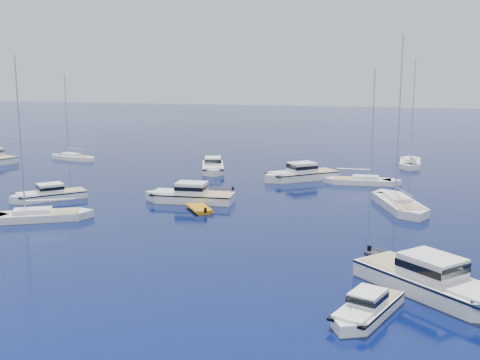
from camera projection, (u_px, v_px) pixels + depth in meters
name	position (u px, v px, depth m)	size (l,w,h in m)	color
ground	(104.00, 278.00, 39.82)	(400.00, 400.00, 0.00)	#08144F
motor_cruiser_near	(366.00, 316.00, 33.57)	(2.22, 7.26, 1.91)	silver
motor_cruiser_right	(433.00, 294.00, 36.94)	(3.65, 11.94, 3.13)	silver
motor_cruiser_left	(49.00, 200.00, 64.00)	(2.65, 8.65, 2.27)	white
motor_cruiser_centre	(190.00, 202.00, 62.92)	(3.20, 10.45, 2.74)	silver
motor_cruiser_distant	(300.00, 180.00, 75.71)	(3.34, 10.92, 2.87)	silver
motor_cruiser_horizon	(213.00, 171.00, 81.96)	(2.97, 9.69, 2.54)	white
sailboat_mid_r	(399.00, 208.00, 60.13)	(3.21, 12.35, 18.15)	silver
sailboat_mid_l	(38.00, 220.00, 55.29)	(2.81, 10.81, 15.88)	silver
sailboat_centre	(362.00, 184.00, 72.83)	(2.60, 10.00, 14.70)	silver
sailboat_sails_r	(410.00, 165.00, 87.14)	(2.89, 11.10, 16.32)	white
sailboat_far_l	(73.00, 160.00, 92.71)	(2.46, 9.48, 13.93)	white
tender_yellow	(199.00, 211.00, 58.94)	(2.21, 4.11, 0.95)	orange
tender_grey_near	(385.00, 260.00, 43.61)	(1.71, 3.00, 0.95)	black
tender_grey_far	(216.00, 194.00, 67.01)	(2.09, 3.84, 0.95)	black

